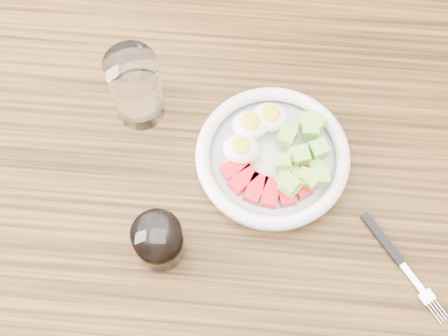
# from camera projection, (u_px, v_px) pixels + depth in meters

# --- Properties ---
(ground) EXTENTS (4.00, 4.00, 0.00)m
(ground) POSITION_uv_depth(u_px,v_px,m) (228.00, 289.00, 1.62)
(ground) COLOR brown
(ground) RESTS_ON ground
(dining_table) EXTENTS (1.50, 0.90, 0.77)m
(dining_table) POSITION_uv_depth(u_px,v_px,m) (230.00, 205.00, 1.00)
(dining_table) COLOR brown
(dining_table) RESTS_ON ground
(bowl) EXTENTS (0.22, 0.22, 0.05)m
(bowl) POSITION_uv_depth(u_px,v_px,m) (273.00, 156.00, 0.90)
(bowl) COLOR white
(bowl) RESTS_ON dining_table
(fork) EXTENTS (0.12, 0.15, 0.01)m
(fork) POSITION_uv_depth(u_px,v_px,m) (393.00, 253.00, 0.86)
(fork) COLOR black
(fork) RESTS_ON dining_table
(water_glass) EXTENTS (0.07, 0.07, 0.13)m
(water_glass) POSITION_uv_depth(u_px,v_px,m) (136.00, 88.00, 0.89)
(water_glass) COLOR white
(water_glass) RESTS_ON dining_table
(coffee_glass) EXTENTS (0.07, 0.07, 0.08)m
(coffee_glass) POSITION_uv_depth(u_px,v_px,m) (159.00, 241.00, 0.83)
(coffee_glass) COLOR white
(coffee_glass) RESTS_ON dining_table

